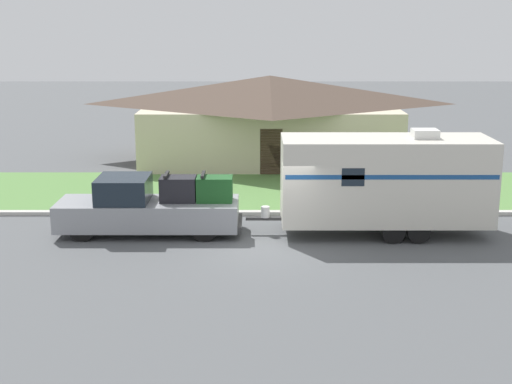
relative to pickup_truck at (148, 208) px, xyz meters
The scene contains 7 objects.
ground_plane 4.35m from the pickup_truck, 20.19° to the right, with size 120.00×120.00×0.00m, color #515456.
curb_strip 4.68m from the pickup_truck, 29.64° to the left, with size 80.00×0.30×0.14m.
lawn_strip 7.20m from the pickup_truck, 55.97° to the left, with size 80.00×7.00×0.03m.
house_across_street 13.63m from the pickup_truck, 72.19° to the left, with size 13.11×8.45×4.15m.
pickup_truck is the anchor object (origin of this frame).
travel_trailer 7.70m from the pickup_truck, ahead, with size 7.85×2.36×3.45m.
mailbox 5.65m from the pickup_truck, 32.97° to the left, with size 0.48×0.20×1.39m.
Camera 1 is at (-0.53, -20.92, 6.85)m, focal length 50.00 mm.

